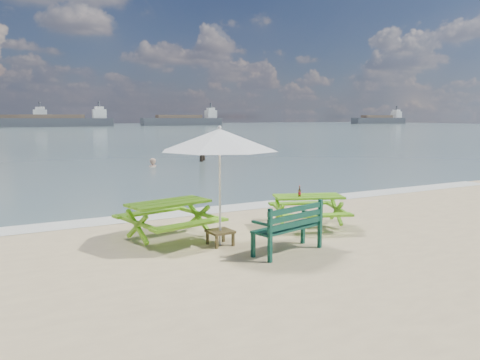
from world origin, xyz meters
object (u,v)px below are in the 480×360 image
beer_bottle (300,193)px  park_bench (287,238)px  picnic_table_left (169,221)px  patio_umbrella (220,140)px  side_table (220,237)px  swimmer (153,175)px  picnic_table_right (308,212)px

beer_bottle → park_bench: bearing=-131.9°
picnic_table_left → patio_umbrella: 2.01m
picnic_table_left → patio_umbrella: size_ratio=0.87×
park_bench → patio_umbrella: bearing=131.1°
picnic_table_left → side_table: bearing=-50.5°
beer_bottle → swimmer: bearing=85.3°
side_table → swimmer: 15.02m
patio_umbrella → picnic_table_left: bearing=129.5°
side_table → patio_umbrella: (0.00, 0.00, 1.88)m
picnic_table_right → picnic_table_left: bearing=171.8°
park_bench → patio_umbrella: patio_umbrella is taller
patio_umbrella → swimmer: (3.31, 14.63, -2.48)m
picnic_table_left → picnic_table_right: bearing=-8.2°
picnic_table_right → beer_bottle: beer_bottle is taller
beer_bottle → swimmer: (1.17, 14.22, -1.25)m
picnic_table_right → swimmer: size_ratio=1.22×
patio_umbrella → beer_bottle: (2.15, 0.41, -1.24)m
beer_bottle → picnic_table_right: bearing=1.9°
picnic_table_left → park_bench: size_ratio=1.39×
park_bench → patio_umbrella: 2.21m
park_bench → beer_bottle: bearing=48.1°
picnic_table_left → side_table: size_ratio=4.33×
swimmer → patio_umbrella: bearing=-102.8°
patio_umbrella → beer_bottle: size_ratio=10.17×
park_bench → beer_bottle: beer_bottle is taller
park_bench → side_table: bearing=131.1°
picnic_table_right → patio_umbrella: (-2.40, -0.42, 1.69)m
swimmer → park_bench: bearing=-98.9°
picnic_table_right → park_bench: size_ratio=1.38×
patio_umbrella → swimmer: bearing=77.2°
side_table → patio_umbrella: bearing=0.0°
picnic_table_right → side_table: 2.44m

